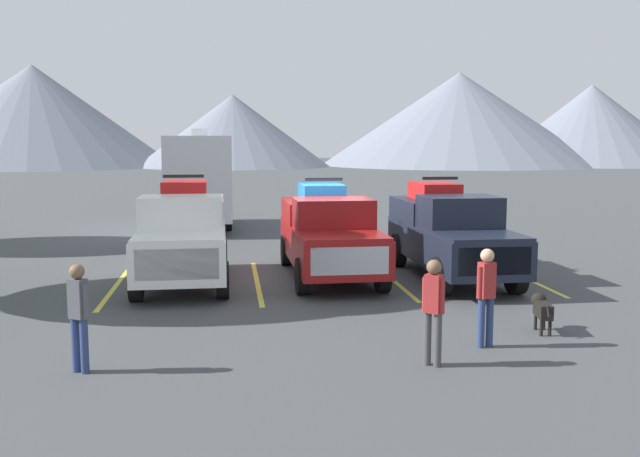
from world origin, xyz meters
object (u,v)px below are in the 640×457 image
pickup_truck_b (328,232)px  person_a (486,291)px  dog (541,307)px  camper_trailer_a (199,176)px  person_b (79,310)px  person_c (433,305)px  pickup_truck_a (183,234)px  pickup_truck_c (449,232)px

pickup_truck_b → person_a: pickup_truck_b is taller
person_a → dog: person_a is taller
camper_trailer_a → person_b: camper_trailer_a is taller
person_c → dog: bearing=33.7°
dog → pickup_truck_a: bearing=141.2°
pickup_truck_a → person_b: size_ratio=3.13×
dog → pickup_truck_b: bearing=118.1°
pickup_truck_b → person_c: pickup_truck_b is taller
pickup_truck_a → person_b: bearing=-99.5°
pickup_truck_a → pickup_truck_c: 6.75m
person_b → pickup_truck_c: bearing=40.2°
pickup_truck_b → person_c: size_ratio=3.40×
camper_trailer_a → person_b: (-1.15, -17.70, -1.12)m
person_b → person_c: bearing=-3.9°
pickup_truck_b → pickup_truck_c: bearing=-10.7°
pickup_truck_b → person_b: 8.74m
pickup_truck_a → camper_trailer_a: camper_trailer_a is taller
pickup_truck_b → dog: bearing=-61.9°
pickup_truck_b → person_b: bearing=-123.7°
camper_trailer_a → pickup_truck_a: bearing=-90.0°
pickup_truck_c → person_a: size_ratio=3.39×
pickup_truck_b → person_c: bearing=-85.7°
person_c → camper_trailer_a: bearing=103.3°
camper_trailer_a → dog: camper_trailer_a is taller
pickup_truck_b → camper_trailer_a: 11.11m
pickup_truck_a → person_c: (4.27, -7.24, -0.23)m
dog → pickup_truck_c: bearing=91.1°
pickup_truck_c → person_b: (-7.91, -6.69, -0.22)m
camper_trailer_a → person_c: size_ratio=4.45×
person_a → person_c: size_ratio=1.01×
camper_trailer_a → dog: (6.86, -16.35, -1.63)m
person_c → dog: size_ratio=1.87×
pickup_truck_b → dog: size_ratio=6.35×
pickup_truck_a → dog: bearing=-38.8°
pickup_truck_c → camper_trailer_a: camper_trailer_a is taller
pickup_truck_c → camper_trailer_a: 12.95m
person_a → dog: size_ratio=1.88×
person_b → person_a: bearing=4.4°
pickup_truck_c → person_a: 6.32m
pickup_truck_b → pickup_truck_a: bearing=-173.8°
person_a → person_b: bearing=-175.6°
camper_trailer_a → person_a: camper_trailer_a is taller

